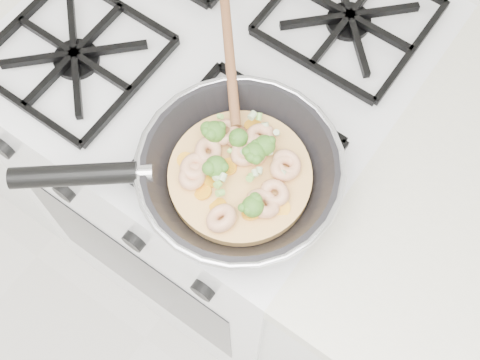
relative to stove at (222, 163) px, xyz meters
The scene contains 2 objects.
stove is the anchor object (origin of this frame).
skillet 0.55m from the stove, 46.38° to the right, with size 0.38×0.42×0.09m.
Camera 1 is at (0.38, 1.24, 1.72)m, focal length 47.80 mm.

